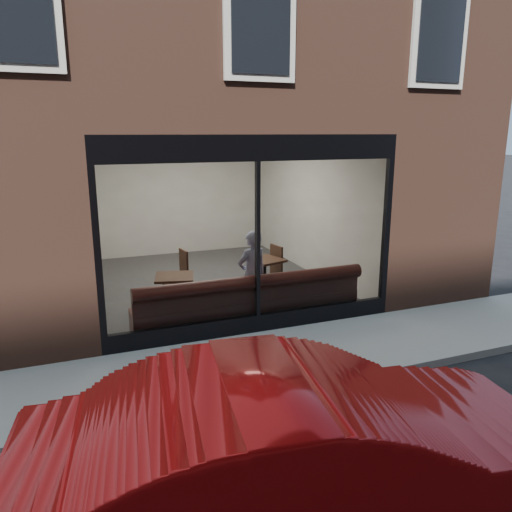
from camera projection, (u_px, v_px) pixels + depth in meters
name	position (u px, v px, depth m)	size (l,w,h in m)	color
ground	(316.00, 388.00, 6.47)	(120.00, 120.00, 0.00)	black
sidewalk_near	(284.00, 357.00, 7.37)	(40.00, 2.00, 0.01)	gray
kerb_near	(318.00, 386.00, 6.41)	(40.00, 0.10, 0.12)	gray
host_building_pier_left	(22.00, 202.00, 11.98)	(2.50, 12.00, 3.20)	brown
host_building_pier_right	(302.00, 190.00, 14.64)	(2.50, 12.00, 3.20)	brown
host_building_backfill	(155.00, 185.00, 16.02)	(5.00, 6.00, 3.20)	brown
cafe_floor	(208.00, 282.00, 10.98)	(6.00, 6.00, 0.00)	#2D2D30
cafe_ceiling	(205.00, 134.00, 10.22)	(6.00, 6.00, 0.00)	white
cafe_wall_back	(176.00, 195.00, 13.30)	(5.00, 5.00, 0.00)	beige
cafe_wall_left	(83.00, 218.00, 9.72)	(6.00, 6.00, 0.00)	beige
cafe_wall_right	(311.00, 205.00, 11.48)	(6.00, 6.00, 0.00)	beige
storefront_kick	(258.00, 323.00, 8.29)	(5.00, 0.10, 0.30)	black
storefront_header	(258.00, 148.00, 7.60)	(5.00, 0.10, 0.40)	black
storefront_mullion	(258.00, 241.00, 7.95)	(0.06, 0.10, 2.50)	black
storefront_glass	(258.00, 241.00, 7.92)	(4.80, 4.80, 0.00)	white
banquette	(249.00, 311.00, 8.63)	(4.00, 0.55, 0.45)	#371A14
person	(252.00, 275.00, 8.73)	(0.58, 0.38, 1.60)	#979FC5
cafe_table_left	(174.00, 277.00, 8.83)	(0.66, 0.66, 0.04)	#311E13
cafe_table_right	(264.00, 260.00, 9.99)	(0.66, 0.66, 0.04)	#311E13
cafe_chair_left	(176.00, 285.00, 10.04)	(0.41, 0.41, 0.04)	#311E13
cafe_chair_right	(269.00, 280.00, 10.42)	(0.43, 0.43, 0.04)	#311E13
wall_poster	(86.00, 217.00, 9.53)	(0.02, 0.67, 0.90)	white
parked_car	(312.00, 461.00, 3.87)	(1.58, 4.54, 1.50)	#A80B0C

